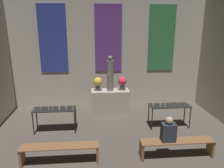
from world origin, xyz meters
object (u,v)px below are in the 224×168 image
at_px(altar, 110,102).
at_px(statue, 110,74).
at_px(flower_vase_left, 98,83).
at_px(person_seated, 169,131).
at_px(flower_vase_right, 122,82).
at_px(pew_back_left, 60,150).
at_px(candle_rack_left, 55,111).
at_px(pew_back_right, 177,145).
at_px(candle_rack_right, 169,108).

distance_m(altar, statue, 1.09).
relative_size(statue, flower_vase_left, 2.58).
relative_size(flower_vase_left, person_seated, 0.77).
height_order(flower_vase_right, person_seated, flower_vase_right).
distance_m(flower_vase_right, pew_back_left, 3.76).
height_order(altar, flower_vase_right, flower_vase_right).
height_order(candle_rack_left, pew_back_right, candle_rack_left).
xyz_separation_m(statue, flower_vase_left, (-0.47, 0.00, -0.31)).
bearing_deg(pew_back_right, flower_vase_right, 108.57).
bearing_deg(pew_back_left, candle_rack_left, 102.51).
bearing_deg(flower_vase_left, altar, -0.00).
bearing_deg(candle_rack_left, flower_vase_right, 28.94).
relative_size(candle_rack_right, person_seated, 2.02).
relative_size(candle_rack_right, pew_back_left, 0.70).
bearing_deg(candle_rack_left, flower_vase_left, 42.43).
xyz_separation_m(altar, flower_vase_left, (-0.47, 0.00, 0.78)).
height_order(pew_back_right, person_seated, person_seated).
bearing_deg(pew_back_left, person_seated, -0.00).
height_order(statue, flower_vase_right, statue).
relative_size(flower_vase_right, candle_rack_right, 0.38).
bearing_deg(flower_vase_right, pew_back_left, -122.58).
height_order(altar, statue, statue).
distance_m(candle_rack_left, pew_back_left, 1.84).
bearing_deg(candle_rack_left, candle_rack_right, 0.02).
relative_size(flower_vase_right, pew_back_left, 0.27).
height_order(candle_rack_left, person_seated, person_seated).
height_order(altar, flower_vase_left, flower_vase_left).
relative_size(flower_vase_right, candle_rack_left, 0.38).
bearing_deg(candle_rack_left, person_seated, -29.44).
relative_size(candle_rack_right, pew_back_right, 0.70).
height_order(candle_rack_right, pew_back_right, candle_rack_right).
bearing_deg(statue, flower_vase_left, 180.00).
bearing_deg(pew_back_left, flower_vase_left, 71.43).
bearing_deg(candle_rack_left, pew_back_right, -27.58).
distance_m(flower_vase_right, candle_rack_right, 2.01).
height_order(altar, person_seated, person_seated).
height_order(flower_vase_right, candle_rack_right, flower_vase_right).
distance_m(altar, candle_rack_left, 2.31).
bearing_deg(statue, flower_vase_right, 0.00).
relative_size(flower_vase_left, candle_rack_left, 0.38).
bearing_deg(flower_vase_left, flower_vase_right, 0.00).
bearing_deg(flower_vase_right, altar, -180.00).
bearing_deg(pew_back_right, candle_rack_right, 77.59).
xyz_separation_m(statue, pew_back_left, (-1.50, -3.08, -1.22)).
xyz_separation_m(flower_vase_right, candle_rack_left, (-2.36, -1.30, -0.58)).
bearing_deg(person_seated, flower_vase_right, 104.23).
height_order(candle_rack_left, pew_back_left, candle_rack_left).
relative_size(candle_rack_left, pew_back_left, 0.70).
xyz_separation_m(pew_back_left, pew_back_right, (3.00, 0.00, 0.00)).
bearing_deg(pew_back_left, candle_rack_right, 27.61).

